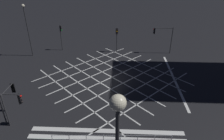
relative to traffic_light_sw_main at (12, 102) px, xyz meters
name	(u,v)px	position (x,y,z in m)	size (l,w,h in m)	color
ground_plane	(112,77)	(8.20, 8.96, -2.52)	(200.00, 200.00, 0.00)	black
road_markings	(113,112)	(8.59, 2.08, -2.52)	(20.20, 25.22, 0.01)	silver
traffic_light_sw_main	(12,102)	(0.00, 0.00, 0.00)	(2.14, 0.36, 3.45)	#2D2D30
traffic_light_median_north	(117,35)	(8.60, 17.48, 0.37)	(0.36, 0.39, 4.05)	#2D2D30
traffic_light_ne_main	(162,34)	(15.79, 17.31, 0.69)	(3.12, 0.36, 4.33)	#2D2D30
traffic_light_sw_cross	(10,95)	(-0.71, 0.96, -0.02)	(0.36, 2.21, 3.43)	#2D2D30
traffic_light_nw_main	(61,33)	(-0.60, 17.89, 0.53)	(0.39, 0.36, 4.28)	#2D2D30
street_lamp_far	(26,22)	(-4.81, 15.34, 2.92)	(0.47, 0.47, 7.99)	#2D2D30
pedestrian_railing	(112,139)	(8.68, -1.99, -1.85)	(9.64, 0.47, 1.05)	#9EA0A5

